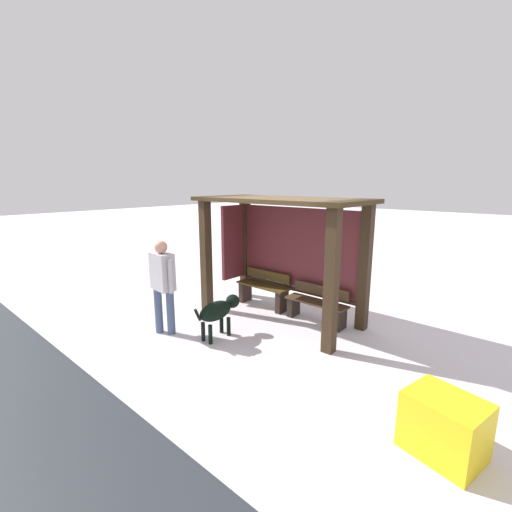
# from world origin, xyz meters

# --- Properties ---
(ground_plane) EXTENTS (60.00, 60.00, 0.00)m
(ground_plane) POSITION_xyz_m (0.00, 0.00, 0.00)
(ground_plane) COLOR silver
(bus_shelter) EXTENTS (3.33, 1.58, 2.40)m
(bus_shelter) POSITION_xyz_m (-0.11, 0.21, 1.64)
(bus_shelter) COLOR #332516
(bus_shelter) RESTS_ON ground
(bench_left_inside) EXTENTS (1.25, 0.37, 0.77)m
(bench_left_inside) POSITION_xyz_m (-0.68, 0.33, 0.37)
(bench_left_inside) COLOR #4A3918
(bench_left_inside) RESTS_ON ground
(bench_center_inside) EXTENTS (1.25, 0.35, 0.71)m
(bench_center_inside) POSITION_xyz_m (0.68, 0.33, 0.33)
(bench_center_inside) COLOR #493420
(bench_center_inside) RESTS_ON ground
(person_walking) EXTENTS (0.66, 0.30, 1.70)m
(person_walking) POSITION_xyz_m (-1.11, -1.92, 1.00)
(person_walking) COLOR #B9B5BC
(person_walking) RESTS_ON ground
(dog) EXTENTS (0.31, 1.02, 0.69)m
(dog) POSITION_xyz_m (-0.26, -1.39, 0.49)
(dog) COLOR black
(dog) RESTS_ON ground
(grit_bin) EXTENTS (0.81, 0.70, 0.61)m
(grit_bin) POSITION_xyz_m (3.42, -1.75, 0.31)
(grit_bin) COLOR yellow
(grit_bin) RESTS_ON ground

